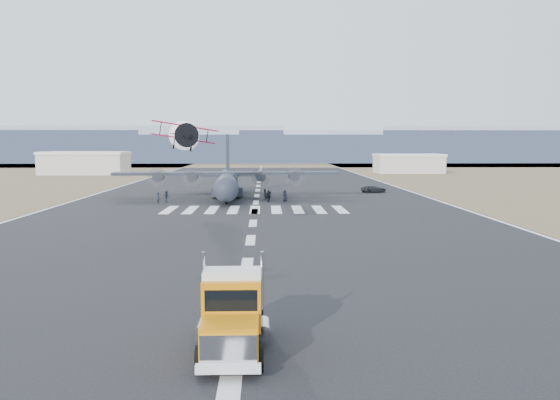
{
  "coord_description": "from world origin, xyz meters",
  "views": [
    {
      "loc": [
        1.36,
        -32.57,
        9.37
      ],
      "look_at": [
        2.81,
        22.75,
        4.0
      ],
      "focal_mm": 38.0,
      "sensor_mm": 36.0,
      "label": 1
    }
  ],
  "objects_px": {
    "semi_truck": "(233,310)",
    "crew_d": "(268,196)",
    "hangar_left": "(85,163)",
    "crew_h": "(265,194)",
    "hangar_right": "(408,163)",
    "crew_a": "(158,198)",
    "aerobatic_biplane": "(183,134)",
    "transport_aircraft": "(227,181)",
    "crew_c": "(166,196)",
    "crew_b": "(270,196)",
    "crew_e": "(285,196)",
    "support_vehicle": "(374,189)",
    "crew_f": "(224,195)",
    "crew_g": "(224,194)"
  },
  "relations": [
    {
      "from": "hangar_right",
      "to": "transport_aircraft",
      "type": "relative_size",
      "value": 0.54
    },
    {
      "from": "support_vehicle",
      "to": "crew_f",
      "type": "distance_m",
      "value": 30.71
    },
    {
      "from": "support_vehicle",
      "to": "crew_g",
      "type": "height_order",
      "value": "crew_g"
    },
    {
      "from": "hangar_right",
      "to": "crew_a",
      "type": "xyz_separation_m",
      "value": [
        -60.96,
        -91.69,
        -2.13
      ]
    },
    {
      "from": "crew_d",
      "to": "crew_g",
      "type": "height_order",
      "value": "crew_d"
    },
    {
      "from": "crew_b",
      "to": "crew_a",
      "type": "bearing_deg",
      "value": 111.36
    },
    {
      "from": "hangar_left",
      "to": "crew_f",
      "type": "bearing_deg",
      "value": -59.98
    },
    {
      "from": "support_vehicle",
      "to": "crew_c",
      "type": "distance_m",
      "value": 39.82
    },
    {
      "from": "semi_truck",
      "to": "crew_f",
      "type": "bearing_deg",
      "value": 93.9
    },
    {
      "from": "aerobatic_biplane",
      "to": "crew_g",
      "type": "xyz_separation_m",
      "value": [
        1.21,
        40.64,
        -9.32
      ]
    },
    {
      "from": "support_vehicle",
      "to": "semi_truck",
      "type": "bearing_deg",
      "value": 146.1
    },
    {
      "from": "support_vehicle",
      "to": "crew_d",
      "type": "relative_size",
      "value": 2.5
    },
    {
      "from": "hangar_right",
      "to": "aerobatic_biplane",
      "type": "xyz_separation_m",
      "value": [
        -52.54,
        -124.59,
        7.18
      ]
    },
    {
      "from": "crew_b",
      "to": "crew_d",
      "type": "distance_m",
      "value": 1.48
    },
    {
      "from": "hangar_right",
      "to": "crew_e",
      "type": "height_order",
      "value": "hangar_right"
    },
    {
      "from": "crew_c",
      "to": "crew_g",
      "type": "relative_size",
      "value": 1.01
    },
    {
      "from": "crew_c",
      "to": "crew_f",
      "type": "xyz_separation_m",
      "value": [
        9.14,
        2.05,
        0.01
      ]
    },
    {
      "from": "crew_d",
      "to": "hangar_right",
      "type": "bearing_deg",
      "value": -61.68
    },
    {
      "from": "crew_h",
      "to": "hangar_left",
      "type": "bearing_deg",
      "value": -114.14
    },
    {
      "from": "hangar_right",
      "to": "aerobatic_biplane",
      "type": "bearing_deg",
      "value": -112.87
    },
    {
      "from": "hangar_left",
      "to": "crew_f",
      "type": "distance_m",
      "value": 93.58
    },
    {
      "from": "hangar_right",
      "to": "crew_c",
      "type": "distance_m",
      "value": 106.75
    },
    {
      "from": "semi_truck",
      "to": "crew_d",
      "type": "relative_size",
      "value": 4.37
    },
    {
      "from": "support_vehicle",
      "to": "crew_h",
      "type": "relative_size",
      "value": 2.64
    },
    {
      "from": "hangar_left",
      "to": "crew_g",
      "type": "xyz_separation_m",
      "value": [
        46.67,
        -78.95,
        -2.53
      ]
    },
    {
      "from": "crew_e",
      "to": "crew_f",
      "type": "bearing_deg",
      "value": -157.06
    },
    {
      "from": "hangar_left",
      "to": "crew_h",
      "type": "xyz_separation_m",
      "value": [
        53.36,
        -80.84,
        -2.51
      ]
    },
    {
      "from": "crew_f",
      "to": "support_vehicle",
      "type": "bearing_deg",
      "value": 76.23
    },
    {
      "from": "support_vehicle",
      "to": "crew_c",
      "type": "height_order",
      "value": "crew_c"
    },
    {
      "from": "hangar_right",
      "to": "crew_e",
      "type": "relative_size",
      "value": 10.98
    },
    {
      "from": "hangar_right",
      "to": "crew_f",
      "type": "xyz_separation_m",
      "value": [
        -51.2,
        -85.99,
        -2.12
      ]
    },
    {
      "from": "support_vehicle",
      "to": "crew_f",
      "type": "relative_size",
      "value": 2.64
    },
    {
      "from": "support_vehicle",
      "to": "crew_c",
      "type": "relative_size",
      "value": 2.66
    },
    {
      "from": "crew_b",
      "to": "crew_c",
      "type": "height_order",
      "value": "crew_c"
    },
    {
      "from": "transport_aircraft",
      "to": "crew_h",
      "type": "xyz_separation_m",
      "value": [
        6.42,
        -4.76,
        -1.92
      ]
    },
    {
      "from": "semi_truck",
      "to": "crew_g",
      "type": "height_order",
      "value": "semi_truck"
    },
    {
      "from": "aerobatic_biplane",
      "to": "support_vehicle",
      "type": "bearing_deg",
      "value": 54.35
    },
    {
      "from": "crew_a",
      "to": "crew_d",
      "type": "relative_size",
      "value": 0.94
    },
    {
      "from": "crew_c",
      "to": "aerobatic_biplane",
      "type": "bearing_deg",
      "value": -116.88
    },
    {
      "from": "semi_truck",
      "to": "crew_b",
      "type": "relative_size",
      "value": 5.14
    },
    {
      "from": "crew_g",
      "to": "hangar_left",
      "type": "bearing_deg",
      "value": 168.29
    },
    {
      "from": "support_vehicle",
      "to": "crew_d",
      "type": "xyz_separation_m",
      "value": [
        -20.06,
        -17.8,
        0.29
      ]
    },
    {
      "from": "crew_b",
      "to": "crew_d",
      "type": "bearing_deg",
      "value": 176.58
    },
    {
      "from": "hangar_left",
      "to": "crew_h",
      "type": "distance_m",
      "value": 96.89
    },
    {
      "from": "transport_aircraft",
      "to": "crew_c",
      "type": "height_order",
      "value": "transport_aircraft"
    },
    {
      "from": "semi_truck",
      "to": "support_vehicle",
      "type": "relative_size",
      "value": 1.75
    },
    {
      "from": "aerobatic_biplane",
      "to": "crew_d",
      "type": "relative_size",
      "value": 3.41
    },
    {
      "from": "crew_h",
      "to": "crew_f",
      "type": "bearing_deg",
      "value": -56.21
    },
    {
      "from": "crew_b",
      "to": "crew_e",
      "type": "height_order",
      "value": "crew_e"
    },
    {
      "from": "hangar_left",
      "to": "hangar_right",
      "type": "height_order",
      "value": "hangar_left"
    }
  ]
}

